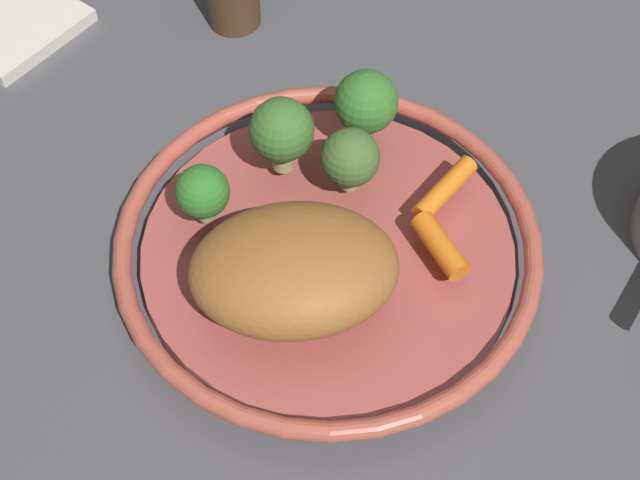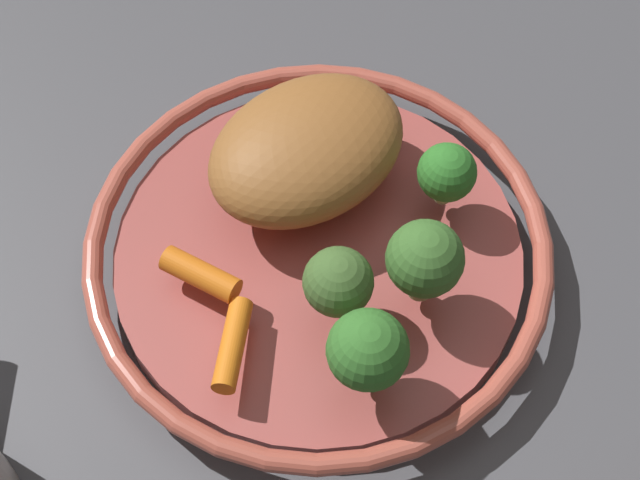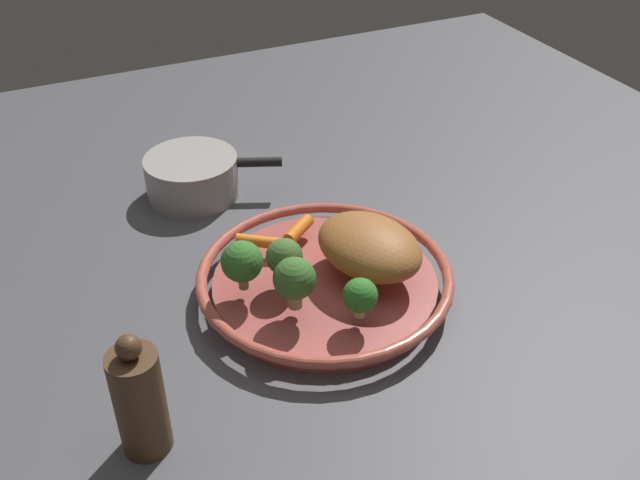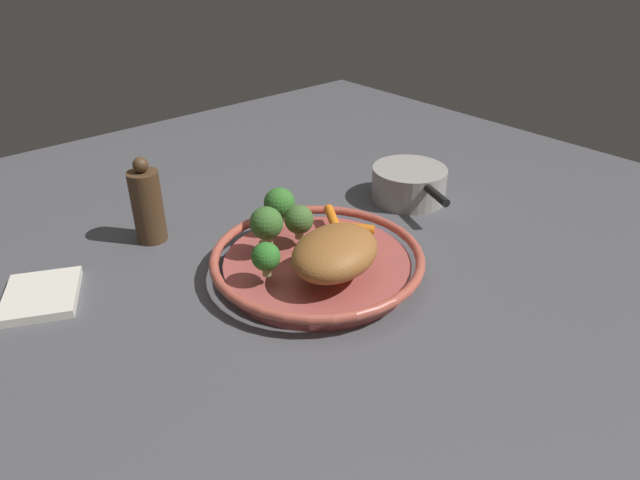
# 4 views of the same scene
# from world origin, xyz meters

# --- Properties ---
(ground_plane) EXTENTS (1.81, 1.81, 0.00)m
(ground_plane) POSITION_xyz_m (0.00, 0.00, 0.00)
(ground_plane) COLOR #4C4C51
(serving_bowl) EXTENTS (0.35, 0.35, 0.04)m
(serving_bowl) POSITION_xyz_m (0.00, 0.00, 0.02)
(serving_bowl) COLOR #A84C47
(serving_bowl) RESTS_ON ground_plane
(roast_chicken_piece) EXTENTS (0.16, 0.19, 0.06)m
(roast_chicken_piece) POSITION_xyz_m (0.06, -0.02, 0.07)
(roast_chicken_piece) COLOR #995E2C
(roast_chicken_piece) RESTS_ON serving_bowl
(baby_carrot_back) EXTENTS (0.07, 0.05, 0.02)m
(baby_carrot_back) POSITION_xyz_m (-0.06, 0.09, 0.05)
(baby_carrot_back) COLOR orange
(baby_carrot_back) RESTS_ON serving_bowl
(baby_carrot_left) EXTENTS (0.06, 0.05, 0.02)m
(baby_carrot_left) POSITION_xyz_m (-0.00, 0.09, 0.05)
(baby_carrot_left) COLOR orange
(baby_carrot_left) RESTS_ON serving_bowl
(broccoli_floret_small) EXTENTS (0.05, 0.05, 0.06)m
(broccoli_floret_small) POSITION_xyz_m (-0.06, 0.01, 0.08)
(broccoli_floret_small) COLOR tan
(broccoli_floret_small) RESTS_ON serving_bowl
(broccoli_floret_mid) EXTENTS (0.05, 0.05, 0.07)m
(broccoli_floret_mid) POSITION_xyz_m (-0.07, -0.05, 0.09)
(broccoli_floret_mid) COLOR tan
(broccoli_floret_mid) RESTS_ON serving_bowl
(broccoli_floret_edge) EXTENTS (0.04, 0.04, 0.06)m
(broccoli_floret_edge) POSITION_xyz_m (-0.00, -0.10, 0.07)
(broccoli_floret_edge) COLOR #95AC66
(broccoli_floret_edge) RESTS_ON serving_bowl
(broccoli_floret_large) EXTENTS (0.06, 0.06, 0.07)m
(broccoli_floret_large) POSITION_xyz_m (-0.11, 0.01, 0.08)
(broccoli_floret_large) COLOR #99A766
(broccoli_floret_large) RESTS_ON serving_bowl
(pepper_mill) EXTENTS (0.05, 0.05, 0.16)m
(pepper_mill) POSITION_xyz_m (-0.29, -0.15, 0.07)
(pepper_mill) COLOR #4C331E
(pepper_mill) RESTS_ON ground_plane
(saucepan) EXTENTS (0.22, 0.15, 0.07)m
(saucepan) POSITION_xyz_m (-0.09, 0.33, 0.04)
(saucepan) COLOR #9E9993
(saucepan) RESTS_ON ground_plane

